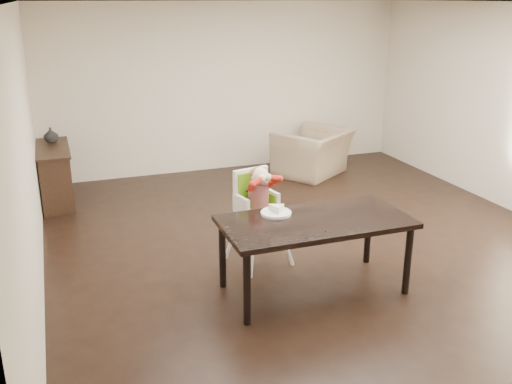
{
  "coord_description": "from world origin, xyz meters",
  "views": [
    {
      "loc": [
        -2.74,
        -5.43,
        2.76
      ],
      "look_at": [
        -0.89,
        -0.35,
        0.9
      ],
      "focal_mm": 40.0,
      "sensor_mm": 36.0,
      "label": 1
    }
  ],
  "objects_px": {
    "armchair": "(313,145)",
    "sideboard": "(55,174)",
    "dining_table": "(315,227)",
    "high_chair": "(257,195)"
  },
  "relations": [
    {
      "from": "high_chair",
      "to": "sideboard",
      "type": "relative_size",
      "value": 0.86
    },
    {
      "from": "armchair",
      "to": "sideboard",
      "type": "bearing_deg",
      "value": -34.34
    },
    {
      "from": "high_chair",
      "to": "armchair",
      "type": "distance_m",
      "value": 3.39
    },
    {
      "from": "dining_table",
      "to": "high_chair",
      "type": "distance_m",
      "value": 0.85
    },
    {
      "from": "dining_table",
      "to": "high_chair",
      "type": "height_order",
      "value": "high_chair"
    },
    {
      "from": "dining_table",
      "to": "high_chair",
      "type": "relative_size",
      "value": 1.66
    },
    {
      "from": "armchair",
      "to": "sideboard",
      "type": "distance_m",
      "value": 3.96
    },
    {
      "from": "dining_table",
      "to": "high_chair",
      "type": "xyz_separation_m",
      "value": [
        -0.3,
        0.8,
        0.09
      ]
    },
    {
      "from": "dining_table",
      "to": "sideboard",
      "type": "distance_m",
      "value": 4.26
    },
    {
      "from": "dining_table",
      "to": "armchair",
      "type": "height_order",
      "value": "armchair"
    }
  ]
}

